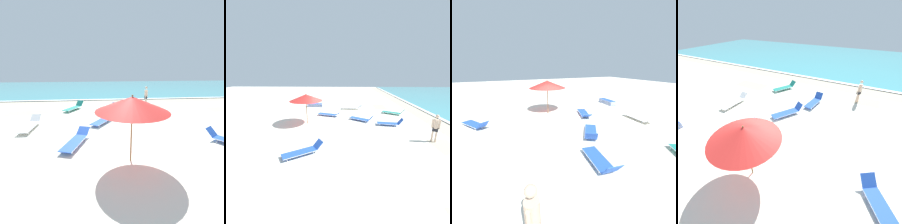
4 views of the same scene
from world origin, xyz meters
The scene contains 10 objects.
ground_plane centered at (0.00, 0.01, -0.08)m, with size 60.00×60.00×0.16m.
beach_umbrella centered at (-0.12, -1.84, 2.20)m, with size 2.65×2.65×2.54m.
lounger_stack centered at (-6.14, -2.28, 0.21)m, with size 0.66×1.89×0.41m.
sun_lounger_under_umbrella centered at (4.70, -0.93, 0.21)m, with size 1.68×2.13×0.57m.
sun_lounger_beside_umbrella centered at (-0.92, 2.79, 0.22)m, with size 1.67×2.13×0.63m.
sun_lounger_near_water_left centered at (-3.13, 6.28, 0.22)m, with size 1.60×2.16×0.61m.
sun_lounger_near_water_right centered at (0.14, 4.98, 0.22)m, with size 0.87×2.03×0.63m.
sun_lounger_mid_beach_solo centered at (-2.32, -0.19, 0.20)m, with size 1.28×2.36×0.48m.
sun_lounger_mid_beach_pair_a centered at (-5.14, 2.17, 0.21)m, with size 0.70×2.35×0.53m.
beachgoer_wading_adult centered at (2.97, 6.79, 1.00)m, with size 0.30×0.40×1.76m.
Camera 2 is at (11.70, 1.14, 4.27)m, focal length 24.00 mm.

